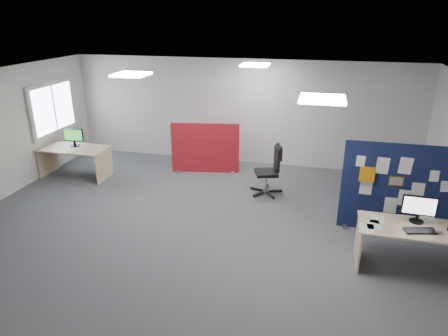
% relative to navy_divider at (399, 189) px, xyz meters
% --- Properties ---
extents(floor, '(9.00, 9.00, 0.00)m').
position_rel_navy_divider_xyz_m(floor, '(-3.46, -0.53, -0.84)').
color(floor, '#55585D').
rests_on(floor, ground).
extents(ceiling, '(9.00, 7.00, 0.02)m').
position_rel_navy_divider_xyz_m(ceiling, '(-3.46, -0.53, 1.86)').
color(ceiling, white).
rests_on(ceiling, wall_back).
extents(wall_back, '(9.00, 0.02, 2.70)m').
position_rel_navy_divider_xyz_m(wall_back, '(-3.46, 2.97, 0.51)').
color(wall_back, silver).
rests_on(wall_back, floor).
extents(wall_front, '(9.00, 0.02, 2.70)m').
position_rel_navy_divider_xyz_m(wall_front, '(-3.46, -4.03, 0.51)').
color(wall_front, silver).
rests_on(wall_front, floor).
extents(window, '(0.06, 1.70, 1.30)m').
position_rel_navy_divider_xyz_m(window, '(-7.90, 1.47, 0.71)').
color(window, white).
rests_on(window, wall_left).
extents(ceiling_lights, '(4.10, 4.10, 0.04)m').
position_rel_navy_divider_xyz_m(ceiling_lights, '(-3.13, 0.14, 1.83)').
color(ceiling_lights, white).
rests_on(ceiling_lights, ceiling).
extents(navy_divider, '(2.03, 0.30, 1.67)m').
position_rel_navy_divider_xyz_m(navy_divider, '(0.00, 0.00, 0.00)').
color(navy_divider, '#0F0F37').
rests_on(navy_divider, floor).
extents(main_desk, '(1.72, 0.77, 0.73)m').
position_rel_navy_divider_xyz_m(main_desk, '(0.12, -1.12, -0.28)').
color(main_desk, '#DDB88E').
rests_on(main_desk, floor).
extents(monitor_main, '(0.50, 0.21, 0.43)m').
position_rel_navy_divider_xyz_m(monitor_main, '(0.11, -0.98, 0.13)').
color(monitor_main, black).
rests_on(monitor_main, main_desk).
extents(keyboard, '(0.48, 0.28, 0.02)m').
position_rel_navy_divider_xyz_m(keyboard, '(0.11, -1.28, -0.10)').
color(keyboard, black).
rests_on(keyboard, main_desk).
extents(mouse, '(0.10, 0.06, 0.03)m').
position_rel_navy_divider_xyz_m(mouse, '(0.36, -1.28, -0.09)').
color(mouse, gray).
rests_on(mouse, main_desk).
extents(red_divider, '(1.66, 0.36, 1.26)m').
position_rel_navy_divider_xyz_m(red_divider, '(-4.15, 2.00, -0.22)').
color(red_divider, maroon).
rests_on(red_divider, floor).
extents(second_desk, '(1.60, 0.80, 0.73)m').
position_rel_navy_divider_xyz_m(second_desk, '(-7.14, 1.03, -0.29)').
color(second_desk, '#DDB88E').
rests_on(second_desk, floor).
extents(monitor_second, '(0.48, 0.22, 0.44)m').
position_rel_navy_divider_xyz_m(monitor_second, '(-7.18, 1.12, 0.13)').
color(monitor_second, black).
rests_on(monitor_second, second_desk).
extents(office_chair, '(0.72, 0.69, 1.09)m').
position_rel_navy_divider_xyz_m(office_chair, '(-2.40, 1.14, -0.22)').
color(office_chair, black).
rests_on(office_chair, floor).
extents(desk_papers, '(1.50, 0.90, 0.00)m').
position_rel_navy_divider_xyz_m(desk_papers, '(-0.15, -1.17, -0.11)').
color(desk_papers, white).
rests_on(desk_papers, main_desk).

